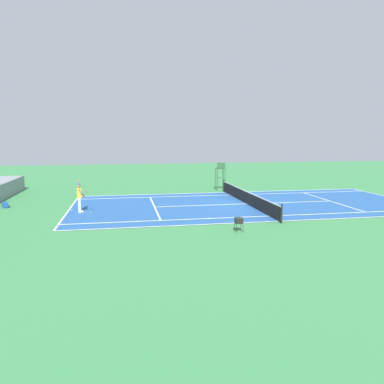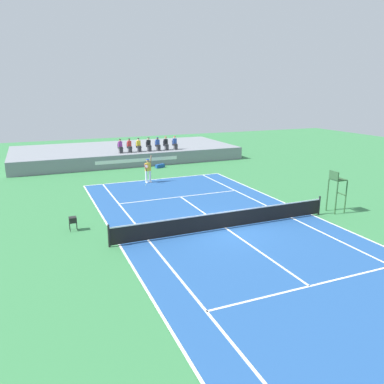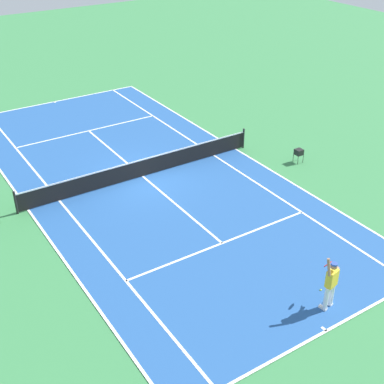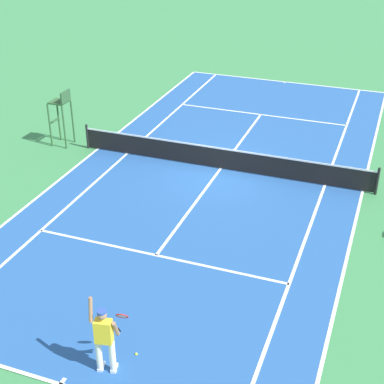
# 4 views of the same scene
# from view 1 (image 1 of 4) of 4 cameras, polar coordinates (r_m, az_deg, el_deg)

# --- Properties ---
(ground_plane) EXTENTS (80.00, 80.00, 0.00)m
(ground_plane) POSITION_cam_1_polar(r_m,az_deg,el_deg) (26.38, 8.26, -1.85)
(ground_plane) COLOR #387F47
(court) EXTENTS (11.08, 23.88, 0.03)m
(court) POSITION_cam_1_polar(r_m,az_deg,el_deg) (26.37, 8.26, -1.82)
(court) COLOR #235193
(court) RESTS_ON ground
(net) EXTENTS (11.98, 0.10, 1.07)m
(net) POSITION_cam_1_polar(r_m,az_deg,el_deg) (26.29, 8.29, -0.73)
(net) COLOR black
(net) RESTS_ON ground
(tennis_player) EXTENTS (0.74, 0.74, 2.08)m
(tennis_player) POSITION_cam_1_polar(r_m,az_deg,el_deg) (24.20, -16.81, -0.67)
(tennis_player) COLOR white
(tennis_player) RESTS_ON ground
(tennis_ball) EXTENTS (0.07, 0.07, 0.07)m
(tennis_ball) POSITION_cam_1_polar(r_m,az_deg,el_deg) (23.89, -15.17, -3.05)
(tennis_ball) COLOR #D1E533
(tennis_ball) RESTS_ON ground
(umpire_chair) EXTENTS (0.77, 0.77, 2.44)m
(umpire_chair) POSITION_cam_1_polar(r_m,az_deg,el_deg) (32.89, 4.37, 2.99)
(umpire_chair) COLOR #2D562D
(umpire_chair) RESTS_ON ground
(equipment_bag) EXTENTS (0.95, 0.62, 0.32)m
(equipment_bag) POSITION_cam_1_polar(r_m,az_deg,el_deg) (27.90, -26.64, -1.77)
(equipment_bag) COLOR #194799
(equipment_bag) RESTS_ON ground
(ball_hopper) EXTENTS (0.36, 0.36, 0.70)m
(ball_hopper) POSITION_cam_1_polar(r_m,az_deg,el_deg) (18.69, 7.17, -4.32)
(ball_hopper) COLOR black
(ball_hopper) RESTS_ON ground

